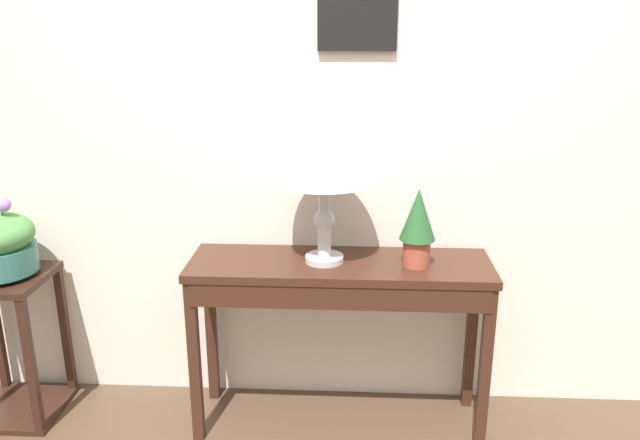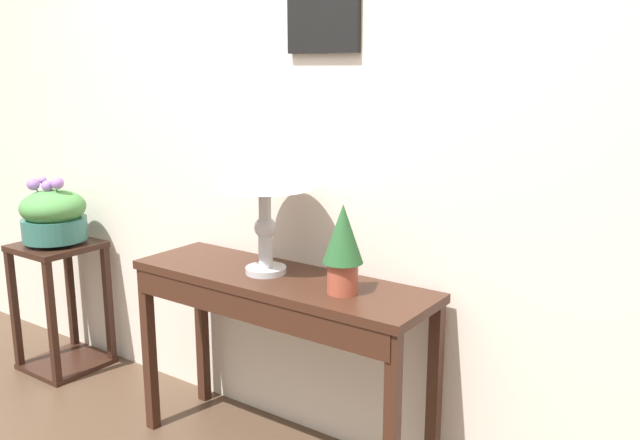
# 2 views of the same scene
# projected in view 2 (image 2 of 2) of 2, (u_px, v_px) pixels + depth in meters

# --- Properties ---
(back_wall_with_art) EXTENTS (9.00, 0.13, 2.80)m
(back_wall_with_art) POSITION_uv_depth(u_px,v_px,m) (308.00, 110.00, 2.71)
(back_wall_with_art) COLOR beige
(back_wall_with_art) RESTS_ON ground
(console_table) EXTENTS (1.27, 0.38, 0.78)m
(console_table) POSITION_uv_depth(u_px,v_px,m) (276.00, 305.00, 2.59)
(console_table) COLOR #381E14
(console_table) RESTS_ON ground
(table_lamp) EXTENTS (0.40, 0.40, 0.60)m
(table_lamp) POSITION_uv_depth(u_px,v_px,m) (264.00, 158.00, 2.52)
(table_lamp) COLOR #B7B7BC
(table_lamp) RESTS_ON console_table
(potted_plant_on_console) EXTENTS (0.15, 0.15, 0.33)m
(potted_plant_on_console) POSITION_uv_depth(u_px,v_px,m) (343.00, 244.00, 2.35)
(potted_plant_on_console) COLOR #9E4733
(potted_plant_on_console) RESTS_ON console_table
(pedestal_stand_left) EXTENTS (0.38, 0.38, 0.68)m
(pedestal_stand_left) POSITION_uv_depth(u_px,v_px,m) (62.00, 306.00, 3.51)
(pedestal_stand_left) COLOR black
(pedestal_stand_left) RESTS_ON ground
(planter_bowl_wide) EXTENTS (0.32, 0.32, 0.35)m
(planter_bowl_wide) POSITION_uv_depth(u_px,v_px,m) (53.00, 215.00, 3.40)
(planter_bowl_wide) COLOR #2D665B
(planter_bowl_wide) RESTS_ON pedestal_stand_left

